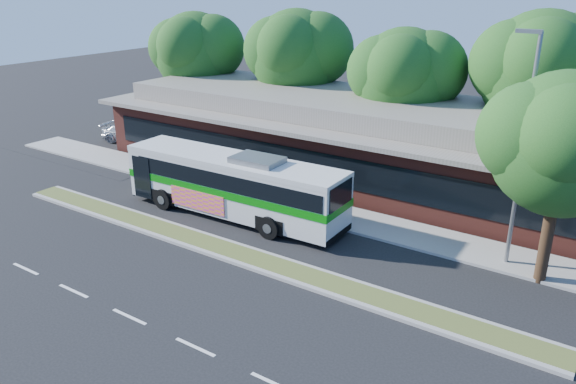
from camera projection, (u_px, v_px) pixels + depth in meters
name	position (u px, v px, depth m)	size (l,w,h in m)	color
ground	(225.00, 260.00, 22.85)	(120.00, 120.00, 0.00)	black
median_strip	(234.00, 252.00, 23.29)	(26.00, 1.10, 0.15)	#445925
sidewalk	(308.00, 208.00, 27.79)	(44.00, 2.60, 0.12)	gray
parking_lot	(121.00, 139.00, 40.00)	(14.00, 12.00, 0.01)	black
plaza_building	(369.00, 139.00, 32.17)	(33.20, 11.20, 4.45)	maroon
lamp_post	(523.00, 146.00, 20.77)	(0.93, 0.18, 9.07)	slate
tree_bg_a	(201.00, 51.00, 40.11)	(6.47, 5.80, 8.63)	black
tree_bg_b	(303.00, 54.00, 36.61)	(6.69, 6.00, 9.00)	black
tree_bg_c	(412.00, 75.00, 31.87)	(6.24, 5.60, 8.26)	black
tree_bg_d	(550.00, 68.00, 28.69)	(6.91, 6.20, 9.37)	black
transit_bus	(234.00, 181.00, 26.43)	(11.47, 2.90, 3.20)	beige
sedan	(132.00, 134.00, 38.97)	(1.79, 4.40, 1.28)	#B3B5BA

